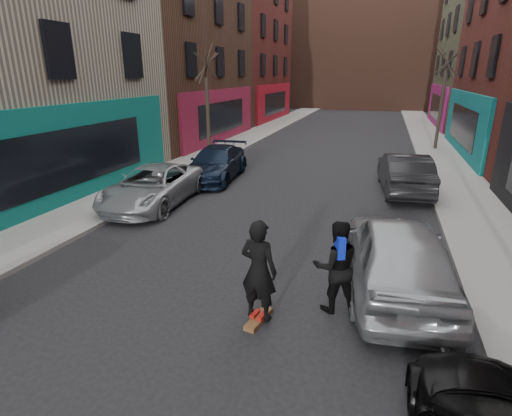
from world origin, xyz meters
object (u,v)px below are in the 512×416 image
Objects in this scene: parked_right_far at (397,254)px; parked_right_end at (404,173)px; pedestrian at (336,266)px; parked_left_end at (216,163)px; skateboarder at (259,270)px; skateboard at (259,319)px; tree_right_far at (443,91)px; tree_left_far at (207,95)px; parked_left_far at (153,186)px.

parked_right_end is (0.45, 8.12, -0.07)m from parked_right_far.
pedestrian is (-1.15, -1.18, 0.11)m from parked_right_far.
parked_left_end is at bearing -3.76° from parked_right_end.
parked_right_end is 2.38× the size of skateboarder.
skateboard is at bearing -68.12° from parked_left_end.
tree_right_far is 21.05m from skateboarder.
tree_left_far is 0.96× the size of tree_right_far.
tree_left_far is at bearing 127.71° from skateboard.
parked_left_end is 11.03m from skateboard.
pedestrian is at bearing -135.76° from skateboarder.
tree_right_far is 3.46× the size of skateboarder.
tree_left_far reaches higher than skateboarder.
pedestrian is (6.30, -8.94, 0.24)m from parked_left_end.
parked_left_end is 0.98× the size of parked_right_far.
parked_right_end is at bearing -21.92° from tree_left_far.
skateboarder is (-2.90, -10.17, 0.31)m from parked_right_end.
tree_left_far is 9.10m from parked_left_far.
parked_left_end is 6.08× the size of skateboard.
tree_left_far is 11.30m from parked_right_end.
pedestrian is at bearing -57.31° from tree_left_far.
parked_right_far reaches higher than parked_left_far.
skateboarder reaches higher than pedestrian.
parked_left_end is at bearing -52.92° from parked_right_far.
tree_left_far reaches higher than parked_right_far.
parked_left_end is (0.70, 4.08, 0.02)m from parked_left_far.
parked_left_far is 1.02× the size of parked_left_end.
parked_right_far is at bearing 50.43° from skateboard.
skateboarder is (5.70, -5.72, 0.40)m from parked_left_far.
parked_right_far reaches higher than parked_left_end.
parked_right_far is (7.46, -7.76, 0.14)m from parked_left_end.
parked_left_far reaches higher than skateboard.
tree_right_far is 1.37× the size of parked_right_far.
tree_left_far is 1.31× the size of parked_left_far.
parked_left_end is at bearing 127.63° from skateboard.
tree_right_far is 21.19m from skateboard.
skateboard is at bearing -62.91° from tree_left_far.
skateboarder is (-2.46, -2.05, 0.24)m from parked_right_far.
pedestrian is at bearing -101.07° from tree_right_far.
pedestrian reaches higher than parked_right_end.
parked_right_end is at bearing -99.92° from parked_right_far.
tree_right_far is at bearing -108.63° from parked_right_end.
tree_left_far is 5.69m from parked_left_end.
parked_left_far is 4.14m from parked_left_end.
pedestrian reaches higher than skateboard.
pedestrian is (1.30, 0.87, -0.14)m from skateboarder.
tree_right_far is 18.61m from parked_right_far.
skateboarder is at bearing 67.71° from parked_right_end.
tree_left_far is 15.84m from parked_right_far.
tree_right_far is 18.34m from parked_left_far.
parked_left_end reaches higher than parked_left_far.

